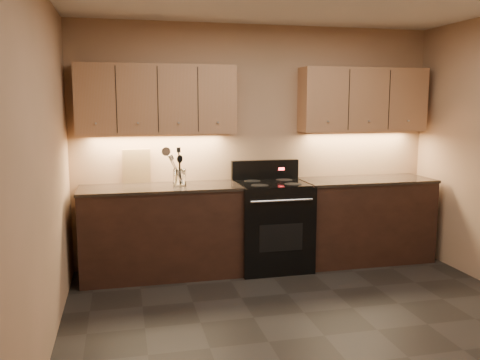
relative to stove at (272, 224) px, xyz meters
name	(u,v)px	position (x,y,z in m)	size (l,w,h in m)	color
floor	(324,336)	(-0.08, -1.68, -0.48)	(4.00, 4.00, 0.00)	black
wall_back	(257,146)	(-0.08, 0.32, 0.82)	(4.00, 0.04, 2.60)	tan
wall_left	(37,176)	(-2.08, -1.68, 0.82)	(0.04, 4.00, 2.60)	tan
counter_left	(161,231)	(-1.18, 0.02, -0.01)	(1.62, 0.62, 0.93)	black
counter_right	(365,220)	(1.10, 0.02, -0.01)	(1.46, 0.62, 0.93)	black
stove	(272,224)	(0.00, 0.00, 0.00)	(0.76, 0.68, 1.14)	black
upper_cab_left	(157,100)	(-1.18, 0.17, 1.32)	(1.60, 0.30, 0.70)	#A27351
upper_cab_right	(363,100)	(1.10, 0.17, 1.32)	(1.44, 0.30, 0.70)	#A27351
outlet_plate	(138,165)	(-1.38, 0.31, 0.64)	(0.09, 0.01, 0.12)	#B2B5BA
utensil_crock	(180,178)	(-0.98, 0.05, 0.53)	(0.16, 0.16, 0.17)	white
cutting_board	(137,166)	(-1.40, 0.28, 0.63)	(0.29, 0.02, 0.37)	tan
wooden_spoon	(176,169)	(-1.01, 0.06, 0.62)	(0.06, 0.06, 0.30)	tan
black_spoon	(180,169)	(-0.97, 0.07, 0.62)	(0.06, 0.06, 0.31)	black
black_turner	(180,165)	(-0.97, 0.03, 0.66)	(0.08, 0.08, 0.38)	black
steel_spatula	(183,168)	(-0.94, 0.06, 0.63)	(0.08, 0.08, 0.33)	silver
steel_skimmer	(182,165)	(-0.95, 0.03, 0.66)	(0.09, 0.09, 0.40)	silver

